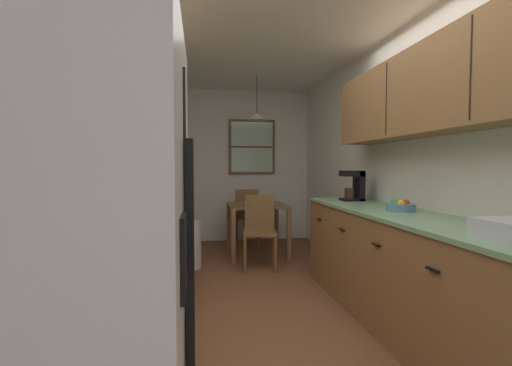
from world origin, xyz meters
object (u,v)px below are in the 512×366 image
Objects in this scene: dining_chair_near at (260,227)px; dining_chair_far at (247,214)px; trash_bin at (189,245)px; storage_canister at (133,205)px; microwave_over_range at (83,79)px; refrigerator at (68,302)px; dining_table at (257,212)px; fruit_bowl at (401,206)px; coffee_maker at (355,185)px; stove_range at (113,323)px.

dining_chair_near is 1.00× the size of dining_chair_far.
storage_canister is at bearing -98.81° from trash_bin.
microwave_over_range reaches higher than trash_bin.
refrigerator is 3.97m from dining_table.
storage_canister is 2.06m from fruit_bowl.
dining_table is 0.93× the size of dining_chair_near.
coffee_maker reaches higher than fruit_bowl.
coffee_maker reaches higher than stove_range.
trash_bin is at bearing -150.69° from dining_table.
coffee_maker reaches higher than dining_chair_far.
refrigerator reaches higher than dining_table.
coffee_maker is 0.89m from fruit_bowl.
dining_chair_near is 3.88× the size of fruit_bowl.
dining_chair_near is at bearing -90.52° from dining_chair_far.
refrigerator is at bearing -86.45° from stove_range.
dining_table is at bearing -84.95° from dining_chair_far.
stove_range is (-0.04, 0.70, -0.38)m from refrigerator.
trash_bin is at bearing 83.44° from stove_range.
refrigerator reaches higher than dining_chair_far.
storage_canister is at bearing -116.68° from dining_table.
storage_canister is 2.31m from coffee_maker.
dining_chair_far is at bearing 106.55° from fruit_bowl.
refrigerator reaches higher than trash_bin.
microwave_over_range is at bearing -109.16° from dining_chair_far.
microwave_over_range is 1.97× the size of coffee_maker.
trash_bin is (-0.94, -0.53, -0.31)m from dining_table.
coffee_maker is (0.89, -0.79, 0.57)m from dining_chair_near.
fruit_bowl is at bearing 36.67° from refrigerator.
stove_range is at bearing -140.89° from coffee_maker.
storage_canister is (-0.05, 1.32, 0.15)m from refrigerator.
dining_chair_far is at bearing 52.60° from trash_bin.
storage_canister is at bearing -110.93° from dining_chair_far.
dining_chair_far is 4.44× the size of storage_canister.
trash_bin is 2.12m from coffee_maker.
fruit_bowl is (0.88, -1.67, 0.44)m from dining_chair_near.
dining_chair_near and dining_chair_far have the same top height.
dining_chair_far reaches higher than trash_bin.
coffee_maker is at bearing 89.61° from fruit_bowl.
storage_canister reaches higher than dining_chair_near.
stove_range is 2.24m from fruit_bowl.
fruit_bowl is (2.16, 0.79, -0.74)m from microwave_over_range.
microwave_over_range is at bearing -142.40° from coffee_maker.
fruit_bowl is (-0.01, -0.88, -0.13)m from coffee_maker.
refrigerator is 3.11m from coffee_maker.
storage_canister is at bearing -122.53° from dining_chair_near.
dining_table is at bearing 72.57° from refrigerator.
dining_chair_near is (1.12, 3.16, -0.35)m from refrigerator.
dining_chair_far is at bearing 70.84° from microwave_over_range.
storage_canister is 0.64× the size of coffee_maker.
storage_canister reaches higher than fruit_bowl.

